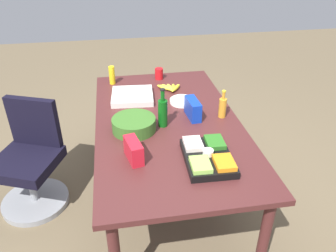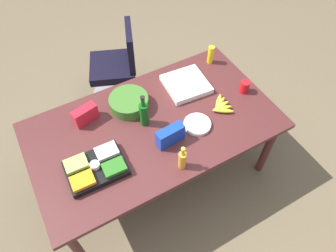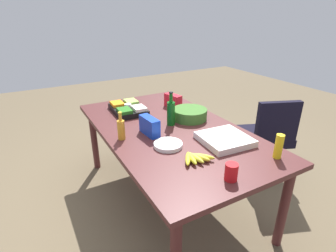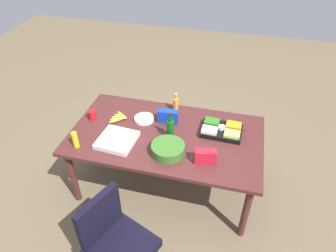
{
  "view_description": "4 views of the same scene",
  "coord_description": "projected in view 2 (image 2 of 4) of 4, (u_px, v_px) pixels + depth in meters",
  "views": [
    {
      "loc": [
        -2.25,
        0.38,
        2.08
      ],
      "look_at": [
        -0.12,
        0.02,
        0.79
      ],
      "focal_mm": 35.71,
      "sensor_mm": 36.0,
      "label": 1
    },
    {
      "loc": [
        -0.65,
        -1.4,
        2.74
      ],
      "look_at": [
        0.08,
        -0.1,
        0.8
      ],
      "focal_mm": 33.15,
      "sensor_mm": 36.0,
      "label": 2
    },
    {
      "loc": [
        1.85,
        -1.05,
        1.71
      ],
      "look_at": [
        0.08,
        -0.06,
        0.82
      ],
      "focal_mm": 28.17,
      "sensor_mm": 36.0,
      "label": 3
    },
    {
      "loc": [
        -0.63,
        2.38,
        2.81
      ],
      "look_at": [
        -0.01,
        -0.06,
        0.82
      ],
      "focal_mm": 32.69,
      "sensor_mm": 36.0,
      "label": 4
    }
  ],
  "objects": [
    {
      "name": "salad_bowl",
      "position": [
        129.0,
        102.0,
        2.58
      ],
      "size": [
        0.41,
        0.41,
        0.1
      ],
      "primitive_type": "cylinder",
      "rotation": [
        0.0,
        0.0,
        0.29
      ],
      "color": "#376725",
      "rests_on": "conference_table"
    },
    {
      "name": "banana_bunch",
      "position": [
        221.0,
        106.0,
        2.59
      ],
      "size": [
        0.18,
        0.24,
        0.04
      ],
      "color": "yellow",
      "rests_on": "conference_table"
    },
    {
      "name": "chip_bag_red",
      "position": [
        85.0,
        115.0,
        2.47
      ],
      "size": [
        0.21,
        0.12,
        0.14
      ],
      "primitive_type": "cube",
      "rotation": [
        0.0,
        0.0,
        0.22
      ],
      "color": "red",
      "rests_on": "conference_table"
    },
    {
      "name": "pizza_box",
      "position": [
        186.0,
        84.0,
        2.75
      ],
      "size": [
        0.39,
        0.39,
        0.05
      ],
      "primitive_type": "cube",
      "rotation": [
        0.0,
        0.0,
        -0.08
      ],
      "color": "silver",
      "rests_on": "conference_table"
    },
    {
      "name": "red_solo_cup",
      "position": [
        245.0,
        87.0,
        2.68
      ],
      "size": [
        0.09,
        0.09,
        0.11
      ],
      "primitive_type": "cylinder",
      "rotation": [
        0.0,
        0.0,
        -0.2
      ],
      "color": "red",
      "rests_on": "conference_table"
    },
    {
      "name": "dressing_bottle",
      "position": [
        182.0,
        160.0,
        2.2
      ],
      "size": [
        0.07,
        0.07,
        0.23
      ],
      "color": "orange",
      "rests_on": "conference_table"
    },
    {
      "name": "wine_bottle",
      "position": [
        144.0,
        114.0,
        2.42
      ],
      "size": [
        0.08,
        0.08,
        0.31
      ],
      "color": "#0D5012",
      "rests_on": "conference_table"
    },
    {
      "name": "conference_table",
      "position": [
        154.0,
        130.0,
        2.56
      ],
      "size": [
        2.0,
        1.12,
        0.76
      ],
      "color": "#4A2020",
      "rests_on": "ground"
    },
    {
      "name": "chip_bag_blue",
      "position": [
        170.0,
        136.0,
        2.34
      ],
      "size": [
        0.23,
        0.1,
        0.15
      ],
      "primitive_type": "cube",
      "rotation": [
        0.0,
        0.0,
        0.07
      ],
      "color": "#1236AF",
      "rests_on": "conference_table"
    },
    {
      "name": "mustard_bottle",
      "position": [
        211.0,
        55.0,
        2.89
      ],
      "size": [
        0.06,
        0.06,
        0.18
      ],
      "primitive_type": "cylinder",
      "rotation": [
        0.0,
        0.0,
        0.07
      ],
      "color": "yellow",
      "rests_on": "conference_table"
    },
    {
      "name": "paper_plate_stack",
      "position": [
        197.0,
        124.0,
        2.48
      ],
      "size": [
        0.28,
        0.28,
        0.03
      ],
      "primitive_type": "cylinder",
      "rotation": [
        0.0,
        0.0,
        0.33
      ],
      "color": "white",
      "rests_on": "conference_table"
    },
    {
      "name": "veggie_tray",
      "position": [
        96.0,
        167.0,
        2.22
      ],
      "size": [
        0.43,
        0.31,
        0.09
      ],
      "color": "black",
      "rests_on": "conference_table"
    },
    {
      "name": "ground_plane",
      "position": [
        157.0,
        171.0,
        3.11
      ],
      "size": [
        10.0,
        10.0,
        0.0
      ],
      "primitive_type": "plane",
      "color": "brown"
    },
    {
      "name": "office_chair",
      "position": [
        118.0,
        72.0,
        3.46
      ],
      "size": [
        0.62,
        0.62,
        0.91
      ],
      "color": "gray",
      "rests_on": "ground"
    }
  ]
}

